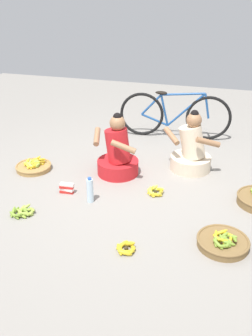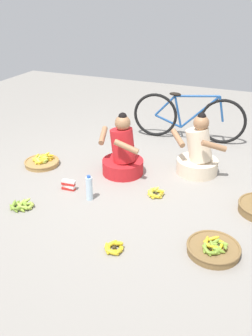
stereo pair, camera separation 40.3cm
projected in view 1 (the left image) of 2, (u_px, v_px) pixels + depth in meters
ground_plane at (131, 187)px, 4.36m from camera, size 10.00×10.00×0.00m
vendor_woman_front at (118, 155)px, 4.57m from camera, size 0.64×0.52×0.80m
vendor_woman_behind at (191, 151)px, 4.68m from camera, size 0.74×0.52×0.80m
bicycle_leaning at (174, 115)px, 5.63m from camera, size 1.70×0.21×0.73m
banana_basket_front_left at (34, 166)px, 4.76m from camera, size 0.46×0.46×0.13m
banana_basket_back_right at (223, 242)px, 3.36m from camera, size 0.48×0.48×0.14m
loose_bananas_mid_right at (23, 212)px, 3.83m from camera, size 0.26×0.26×0.09m
loose_bananas_mid_left at (155, 192)px, 4.21m from camera, size 0.21×0.23×0.09m
loose_bananas_near_bicycle at (126, 248)px, 3.32m from camera, size 0.20×0.21×0.09m
water_bottle at (90, 190)px, 4.01m from camera, size 0.07×0.07×0.30m
packet_carton_stack at (67, 188)px, 4.22m from camera, size 0.17×0.07×0.12m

